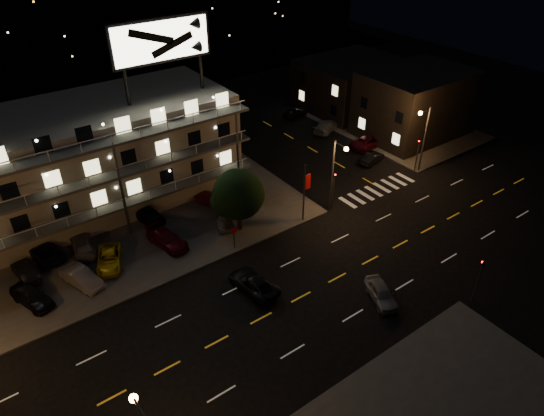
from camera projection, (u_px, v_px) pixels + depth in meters
ground at (320, 287)px, 40.72m from camera, size 140.00×140.00×0.00m
curb_nw at (77, 230)px, 47.31m from camera, size 44.00×24.00×0.15m
curb_ne at (388, 123)px, 68.83m from camera, size 16.00×24.00×0.15m
motel at (94, 156)px, 48.99m from camera, size 28.00×13.80×18.10m
side_bldg_front at (415, 104)px, 63.82m from camera, size 14.06×10.00×8.50m
side_bldg_back at (351, 84)px, 72.32m from camera, size 14.06×12.00×7.00m
hill_backdrop at (16, 10)px, 77.78m from camera, size 120.00×25.00×24.00m
streetlight_nc at (335, 169)px, 47.48m from camera, size 0.44×1.92×8.00m
streetlight_ne at (423, 134)px, 54.40m from camera, size 1.92×0.44×8.00m
signal_nw at (334, 186)px, 49.43m from camera, size 0.20×0.27×4.60m
signal_sw at (479, 277)px, 37.97m from camera, size 0.20×0.27×4.60m
signal_ne at (418, 152)px, 55.79m from camera, size 0.27×0.20×4.60m
banner_north at (305, 191)px, 46.97m from camera, size 0.83×0.16×6.40m
stop_sign at (234, 234)px, 44.08m from camera, size 0.91×0.11×2.61m
tree at (238, 196)px, 45.33m from camera, size 5.09×4.90×6.41m
lot_car_0 at (32, 296)px, 38.57m from camera, size 3.04×4.56×1.44m
lot_car_1 at (81, 277)px, 40.48m from camera, size 2.82×4.54×1.41m
lot_car_2 at (109, 259)px, 42.61m from camera, size 3.62×4.92×1.24m
lot_car_3 at (167, 239)px, 44.92m from camera, size 2.90×5.09×1.39m
lot_car_4 at (224, 218)px, 47.75m from camera, size 3.10×4.28×1.35m
lot_car_5 at (26, 272)px, 41.17m from camera, size 1.85×3.98×1.26m
lot_car_6 at (44, 251)px, 43.47m from camera, size 2.93×5.17×1.36m
lot_car_7 at (83, 245)px, 44.18m from camera, size 2.48×4.74×1.31m
lot_car_8 at (147, 214)px, 48.24m from camera, size 2.63×4.73×1.52m
lot_car_9 at (212, 199)px, 50.69m from camera, size 2.48×4.22×1.32m
side_car_0 at (372, 158)px, 58.74m from camera, size 3.91×2.10×1.23m
side_car_1 at (369, 141)px, 62.33m from camera, size 5.67×3.22×1.49m
side_car_2 at (326, 126)px, 66.31m from camera, size 5.39×3.90×1.45m
side_car_3 at (295, 112)px, 70.53m from camera, size 4.05×1.91×1.34m
road_car_east at (381, 293)px, 39.15m from camera, size 3.04×4.32×1.36m
road_car_west at (253, 283)px, 40.14m from camera, size 2.80×5.11×1.36m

